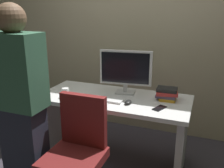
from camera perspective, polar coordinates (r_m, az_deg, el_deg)
The scene contains 11 objects.
ground_plane at distance 2.85m, azimuth 0.38°, elevation -16.98°, with size 9.00×9.00×0.00m, color #3D3842.
wall_back at distance 3.24m, azimuth 6.39°, elevation 15.21°, with size 6.40×0.10×3.00m, color tan.
desk at distance 2.60m, azimuth 0.40°, elevation -7.54°, with size 1.53×0.69×0.74m.
office_chair at distance 2.10m, azimuth -8.07°, elevation -16.88°, with size 0.52×0.52×0.94m.
person_at_desk at distance 2.09m, azimuth -20.22°, elevation -5.23°, with size 0.40×0.24×1.64m.
monitor at distance 2.56m, azimuth 3.14°, elevation 3.33°, with size 0.54×0.16×0.46m.
keyboard at distance 2.44m, azimuth -2.35°, elevation -3.39°, with size 0.43×0.13×0.02m, color white.
mouse at distance 2.33m, azimuth 3.72°, elevation -4.19°, with size 0.06×0.10×0.03m, color black.
cup_near_keyboard at distance 2.53m, azimuth -10.66°, elevation -2.00°, with size 0.07×0.07×0.10m, color silver.
book_stack at distance 2.48m, azimuth 12.52°, elevation -2.16°, with size 0.23×0.19×0.12m.
cell_phone at distance 2.27m, azimuth 10.89°, elevation -5.47°, with size 0.07×0.14×0.01m, color black.
Camera 1 is at (0.84, -2.21, 1.59)m, focal length 39.67 mm.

